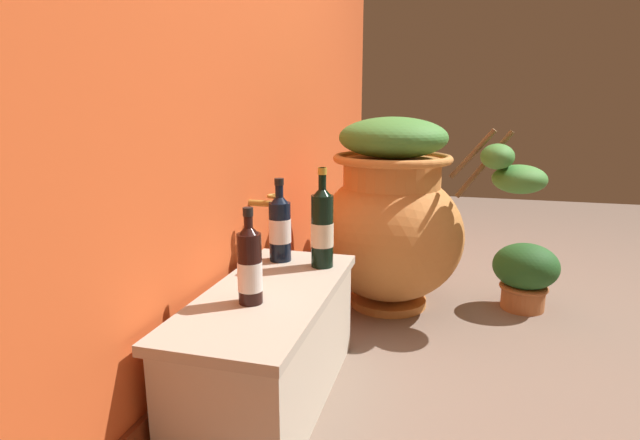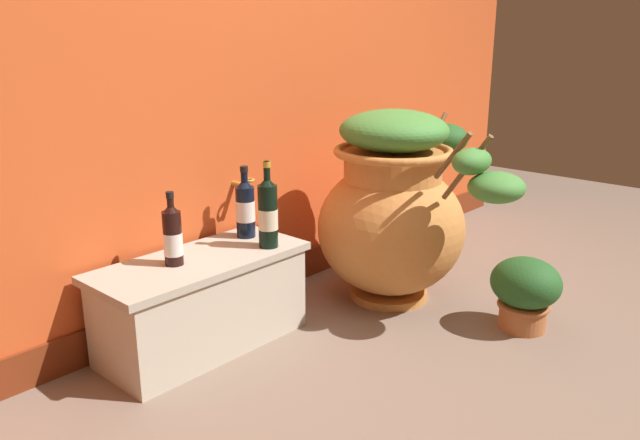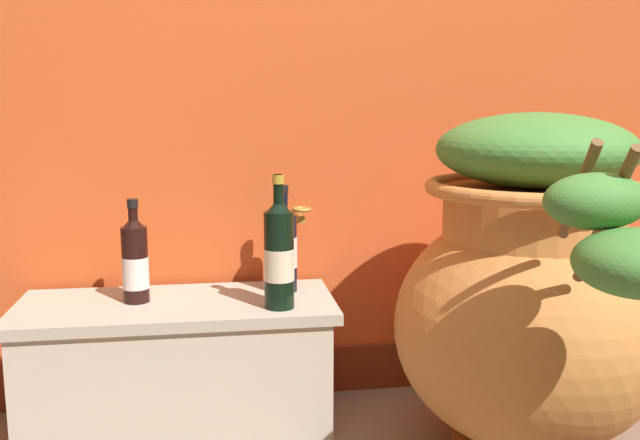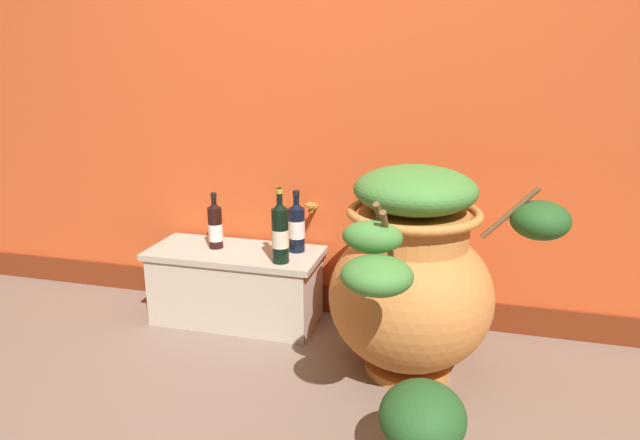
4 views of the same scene
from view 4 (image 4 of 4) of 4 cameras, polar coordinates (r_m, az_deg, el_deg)
The scene contains 7 objects.
back_wall at distance 2.79m, azimuth 2.06°, elevation 16.39°, with size 4.40×0.33×2.60m.
terracotta_urn at distance 2.31m, azimuth 9.39°, elevation -5.67°, with size 0.92×0.98×0.88m.
stone_ledge at distance 2.85m, azimuth -8.51°, elevation -6.31°, with size 0.85×0.37×0.37m.
wine_bottle_left at distance 2.81m, azimuth -10.59°, elevation -0.53°, with size 0.07×0.07×0.28m.
wine_bottle_middle at distance 2.56m, azimuth -4.06°, elevation -1.20°, with size 0.08×0.08×0.35m.
wine_bottle_right at distance 2.71m, azimuth -2.40°, elevation -0.55°, with size 0.08×0.08×0.30m.
potted_shrub at distance 1.90m, azimuth 10.30°, elevation -19.91°, with size 0.27×0.29×0.31m.
Camera 4 is at (0.62, -1.52, 1.28)m, focal length 31.52 mm.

